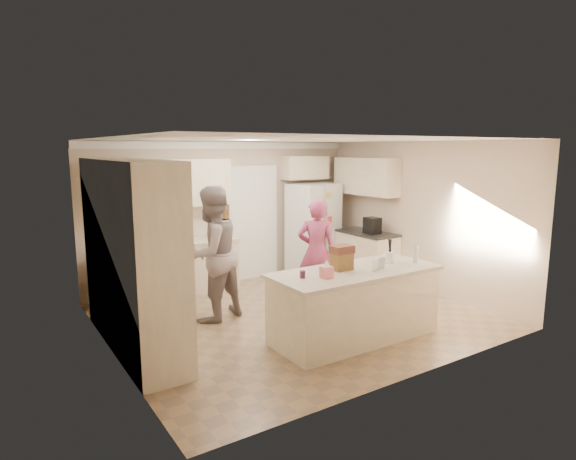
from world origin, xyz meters
TOP-DOWN VIEW (x-y plane):
  - floor at (0.00, 0.00)m, footprint 5.20×4.60m
  - ceiling at (0.00, 0.00)m, footprint 5.20×4.60m
  - wall_back at (0.00, 2.31)m, footprint 5.20×0.02m
  - wall_front at (0.00, -2.31)m, footprint 5.20×0.02m
  - wall_left at (-2.61, 0.00)m, footprint 0.02×4.60m
  - wall_right at (2.61, 0.00)m, footprint 0.02×4.60m
  - crown_back at (0.00, 2.26)m, footprint 5.20×0.08m
  - pantry_bank at (-2.30, 0.20)m, footprint 0.60×2.60m
  - back_base_cab at (-1.15, 2.00)m, footprint 2.20×0.60m
  - back_countertop at (-1.15, 1.99)m, footprint 2.24×0.63m
  - back_upper_cab at (-1.15, 2.12)m, footprint 2.20×0.35m
  - doorway_opening at (0.55, 2.28)m, footprint 0.90×0.06m
  - doorway_casing at (0.55, 2.24)m, footprint 1.02×0.03m
  - wall_frame_upper at (0.02, 2.27)m, footprint 0.15×0.02m
  - wall_frame_lower at (0.02, 2.27)m, footprint 0.15×0.02m
  - refrigerator at (1.68, 1.86)m, footprint 1.01×0.84m
  - fridge_seam at (1.68, 1.50)m, footprint 0.02×0.02m
  - fridge_dispenser at (1.46, 1.49)m, footprint 0.22×0.03m
  - fridge_handle_l at (1.63, 1.49)m, footprint 0.02×0.02m
  - fridge_handle_r at (1.73, 1.49)m, footprint 0.02×0.02m
  - over_fridge_cab at (1.65, 2.12)m, footprint 0.95×0.35m
  - right_base_cab at (2.30, 1.00)m, footprint 0.60×1.20m
  - right_countertop at (2.29, 1.00)m, footprint 0.63×1.24m
  - right_upper_cab at (2.43, 1.20)m, footprint 0.35×1.50m
  - coffee_maker at (2.25, 0.80)m, footprint 0.22×0.28m
  - island_base at (0.20, -1.10)m, footprint 2.20×0.90m
  - island_top at (0.20, -1.10)m, footprint 2.28×0.96m
  - utensil_crock at (0.85, -1.05)m, footprint 0.13×0.13m
  - tissue_box at (-0.35, -1.20)m, footprint 0.13×0.13m
  - tissue_plume at (-0.35, -1.20)m, footprint 0.08×0.08m
  - dollhouse_body at (0.05, -1.00)m, footprint 0.26×0.18m
  - dollhouse_roof at (0.05, -1.00)m, footprint 0.28×0.20m
  - jam_jar at (-0.60, -1.05)m, footprint 0.07×0.07m
  - greeting_card_a at (0.35, -1.30)m, footprint 0.12×0.06m
  - greeting_card_b at (0.50, -1.25)m, footprint 0.12×0.05m
  - water_bottle at (1.15, -1.25)m, footprint 0.07×0.07m
  - shaker_salt at (1.02, -0.88)m, footprint 0.05×0.05m
  - shaker_pepper at (1.09, -0.88)m, footprint 0.05×0.05m
  - teen_boy at (-1.07, 0.57)m, footprint 1.13×1.00m
  - teen_girl at (0.64, 0.34)m, footprint 0.73×0.71m
  - fridge_magnets at (1.68, 1.50)m, footprint 0.76×0.02m

SIDE VIEW (x-z plane):
  - floor at x=0.00m, z-range -0.02..0.00m
  - back_base_cab at x=-1.15m, z-range 0.00..0.88m
  - right_base_cab at x=2.30m, z-range 0.00..0.88m
  - island_base at x=0.20m, z-range 0.00..0.88m
  - teen_girl at x=0.64m, z-range 0.00..1.69m
  - back_countertop at x=-1.15m, z-range 0.88..0.92m
  - refrigerator at x=1.68m, z-range 0.00..1.80m
  - fridge_seam at x=1.68m, z-range 0.01..1.79m
  - right_countertop at x=2.29m, z-range 0.88..0.92m
  - island_top at x=0.20m, z-range 0.88..0.93m
  - fridge_magnets at x=1.68m, z-range 0.18..1.62m
  - jam_jar at x=-0.60m, z-range 0.93..1.02m
  - shaker_salt at x=1.02m, z-range 0.93..1.02m
  - shaker_pepper at x=1.09m, z-range 0.93..1.02m
  - teen_boy at x=-1.07m, z-range 0.00..1.96m
  - tissue_box at x=-0.35m, z-range 0.93..1.07m
  - utensil_crock at x=0.85m, z-range 0.93..1.07m
  - greeting_card_a at x=0.35m, z-range 0.93..1.08m
  - greeting_card_b at x=0.50m, z-range 0.93..1.08m
  - dollhouse_body at x=0.05m, z-range 0.93..1.15m
  - water_bottle at x=1.15m, z-range 0.92..1.17m
  - doorway_opening at x=0.55m, z-range 0.00..2.10m
  - doorway_casing at x=0.55m, z-range -0.06..2.16m
  - fridge_handle_l at x=1.63m, z-range 0.62..1.48m
  - fridge_handle_r at x=1.73m, z-range 0.62..1.48m
  - coffee_maker at x=2.25m, z-range 0.92..1.22m
  - tissue_plume at x=-0.35m, z-range 1.06..1.15m
  - fridge_dispenser at x=1.46m, z-range 0.97..1.32m
  - pantry_bank at x=-2.30m, z-range 0.00..2.35m
  - dollhouse_roof at x=0.05m, z-range 1.15..1.25m
  - wall_frame_lower at x=0.02m, z-range 1.18..1.38m
  - wall_back at x=0.00m, z-range 0.00..2.60m
  - wall_front at x=0.00m, z-range 0.00..2.60m
  - wall_left at x=-2.61m, z-range 0.00..2.60m
  - wall_right at x=2.61m, z-range 0.00..2.60m
  - wall_frame_upper at x=0.02m, z-range 1.45..1.65m
  - back_upper_cab at x=-1.15m, z-range 1.50..2.30m
  - right_upper_cab at x=2.43m, z-range 1.60..2.30m
  - over_fridge_cab at x=1.65m, z-range 1.88..2.33m
  - crown_back at x=0.00m, z-range 2.47..2.59m
  - ceiling at x=0.00m, z-range 2.60..2.62m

